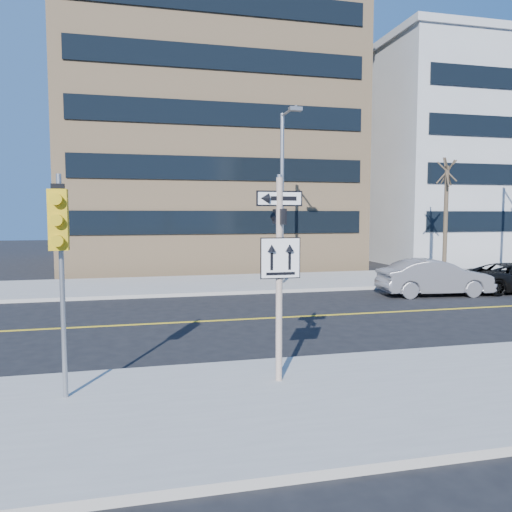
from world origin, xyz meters
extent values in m
plane|color=black|center=(0.00, 0.00, 0.00)|extent=(120.00, 120.00, 0.00)
cylinder|color=white|center=(0.00, -2.50, 2.15)|extent=(0.13, 0.13, 4.00)
cylinder|color=gray|center=(0.00, -2.50, 4.18)|extent=(0.10, 0.10, 0.06)
cube|color=black|center=(0.00, -2.50, 3.75)|extent=(0.92, 0.03, 0.30)
cube|color=black|center=(0.00, -2.50, 3.40)|extent=(0.03, 0.92, 0.30)
cube|color=white|center=(0.00, -2.58, 2.60)|extent=(0.80, 0.03, 0.80)
cylinder|color=gray|center=(-4.00, -2.50, 2.15)|extent=(0.09, 0.09, 4.00)
cube|color=gold|center=(-4.00, -2.70, 3.35)|extent=(0.32, 0.22, 1.05)
sphere|color=#8C0705|center=(-4.00, -2.82, 3.70)|extent=(0.17, 0.17, 0.17)
sphere|color=black|center=(-4.00, -2.82, 3.35)|extent=(0.17, 0.17, 0.17)
sphere|color=black|center=(-4.00, -2.82, 3.00)|extent=(0.17, 0.17, 0.17)
imported|color=slate|center=(9.54, 6.85, 0.77)|extent=(2.10, 4.84, 1.55)
cylinder|color=gray|center=(4.00, 11.00, 4.15)|extent=(0.18, 0.18, 8.00)
cylinder|color=gray|center=(4.00, 10.00, 8.05)|extent=(0.10, 2.20, 0.10)
cube|color=gray|center=(4.00, 9.00, 7.95)|extent=(0.55, 0.30, 0.16)
cylinder|color=#3A2F22|center=(13.00, 11.30, 3.05)|extent=(0.22, 0.22, 5.80)
cube|color=tan|center=(2.00, 25.00, 9.00)|extent=(18.00, 18.00, 18.00)
cube|color=#A1A3A6|center=(24.00, 24.00, 7.50)|extent=(20.00, 16.00, 15.00)
camera|label=1|loc=(-2.67, -11.82, 3.44)|focal=35.00mm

